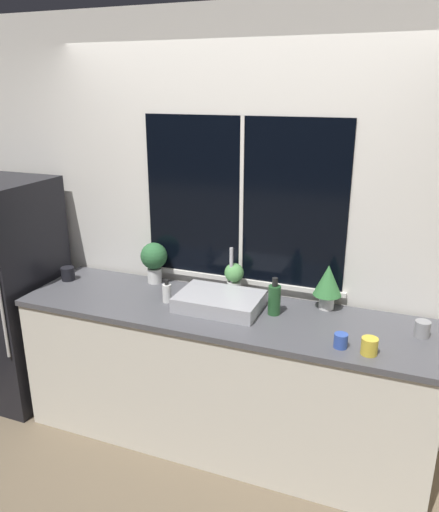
{
  "coord_description": "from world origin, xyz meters",
  "views": [
    {
      "loc": [
        1.0,
        -2.26,
        2.23
      ],
      "look_at": [
        -0.01,
        0.33,
        1.28
      ],
      "focal_mm": 35.0,
      "sensor_mm": 36.0,
      "label": 1
    }
  ],
  "objects_px": {
    "potted_plant_center": "(234,277)",
    "mug_grey": "(422,329)",
    "mug_blue": "(341,341)",
    "mug_black": "(68,274)",
    "bottle_tall": "(274,299)",
    "mug_yellow": "(369,346)",
    "sink": "(220,301)",
    "potted_plant_right": "(328,283)",
    "refrigerator": "(4,291)",
    "potted_plant_left": "(154,259)",
    "soap_bottle": "(167,293)"
  },
  "relations": [
    {
      "from": "sink",
      "to": "mug_blue",
      "type": "height_order",
      "value": "sink"
    },
    {
      "from": "bottle_tall",
      "to": "mug_black",
      "type": "bearing_deg",
      "value": 179.5
    },
    {
      "from": "mug_blue",
      "to": "potted_plant_left",
      "type": "bearing_deg",
      "value": 161.05
    },
    {
      "from": "potted_plant_left",
      "to": "bottle_tall",
      "type": "xyz_separation_m",
      "value": [
        0.91,
        -0.2,
        -0.08
      ]
    },
    {
      "from": "potted_plant_left",
      "to": "mug_blue",
      "type": "height_order",
      "value": "potted_plant_left"
    },
    {
      "from": "potted_plant_center",
      "to": "mug_blue",
      "type": "height_order",
      "value": "potted_plant_center"
    },
    {
      "from": "mug_black",
      "to": "potted_plant_left",
      "type": "bearing_deg",
      "value": 17.13
    },
    {
      "from": "refrigerator",
      "to": "bottle_tall",
      "type": "height_order",
      "value": "refrigerator"
    },
    {
      "from": "refrigerator",
      "to": "bottle_tall",
      "type": "bearing_deg",
      "value": 2.84
    },
    {
      "from": "soap_bottle",
      "to": "mug_blue",
      "type": "distance_m",
      "value": 1.13
    },
    {
      "from": "potted_plant_left",
      "to": "soap_bottle",
      "type": "bearing_deg",
      "value": -49.14
    },
    {
      "from": "soap_bottle",
      "to": "mug_blue",
      "type": "height_order",
      "value": "soap_bottle"
    },
    {
      "from": "potted_plant_center",
      "to": "potted_plant_right",
      "type": "xyz_separation_m",
      "value": [
        0.6,
        0.0,
        0.05
      ]
    },
    {
      "from": "bottle_tall",
      "to": "mug_blue",
      "type": "height_order",
      "value": "bottle_tall"
    },
    {
      "from": "potted_plant_right",
      "to": "mug_grey",
      "type": "relative_size",
      "value": 3.14
    },
    {
      "from": "potted_plant_right",
      "to": "mug_yellow",
      "type": "relative_size",
      "value": 3.13
    },
    {
      "from": "mug_black",
      "to": "sink",
      "type": "bearing_deg",
      "value": -2.41
    },
    {
      "from": "potted_plant_center",
      "to": "bottle_tall",
      "type": "height_order",
      "value": "bottle_tall"
    },
    {
      "from": "mug_grey",
      "to": "potted_plant_right",
      "type": "bearing_deg",
      "value": 162.24
    },
    {
      "from": "potted_plant_right",
      "to": "potted_plant_left",
      "type": "bearing_deg",
      "value": 180.0
    },
    {
      "from": "potted_plant_center",
      "to": "potted_plant_right",
      "type": "relative_size",
      "value": 0.76
    },
    {
      "from": "potted_plant_left",
      "to": "soap_bottle",
      "type": "height_order",
      "value": "potted_plant_left"
    },
    {
      "from": "mug_blue",
      "to": "mug_black",
      "type": "bearing_deg",
      "value": 171.8
    },
    {
      "from": "sink",
      "to": "soap_bottle",
      "type": "distance_m",
      "value": 0.35
    },
    {
      "from": "potted_plant_center",
      "to": "mug_grey",
      "type": "bearing_deg",
      "value": -8.69
    },
    {
      "from": "sink",
      "to": "mug_blue",
      "type": "relative_size",
      "value": 6.6
    },
    {
      "from": "bottle_tall",
      "to": "mug_grey",
      "type": "bearing_deg",
      "value": 1.32
    },
    {
      "from": "potted_plant_right",
      "to": "sink",
      "type": "bearing_deg",
      "value": -159.34
    },
    {
      "from": "mug_yellow",
      "to": "mug_blue",
      "type": "bearing_deg",
      "value": 172.88
    },
    {
      "from": "bottle_tall",
      "to": "potted_plant_right",
      "type": "bearing_deg",
      "value": 35.02
    },
    {
      "from": "mug_blue",
      "to": "mug_yellow",
      "type": "bearing_deg",
      "value": -7.12
    },
    {
      "from": "sink",
      "to": "potted_plant_center",
      "type": "xyz_separation_m",
      "value": [
        0.01,
        0.23,
        0.08
      ]
    },
    {
      "from": "potted_plant_right",
      "to": "soap_bottle",
      "type": "height_order",
      "value": "potted_plant_right"
    },
    {
      "from": "sink",
      "to": "mug_black",
      "type": "relative_size",
      "value": 5.45
    },
    {
      "from": "potted_plant_left",
      "to": "mug_yellow",
      "type": "distance_m",
      "value": 1.57
    },
    {
      "from": "potted_plant_center",
      "to": "mug_black",
      "type": "distance_m",
      "value": 1.2
    },
    {
      "from": "sink",
      "to": "mug_blue",
      "type": "distance_m",
      "value": 0.8
    },
    {
      "from": "refrigerator",
      "to": "mug_black",
      "type": "bearing_deg",
      "value": 12.77
    },
    {
      "from": "mug_blue",
      "to": "mug_black",
      "type": "relative_size",
      "value": 0.83
    },
    {
      "from": "potted_plant_right",
      "to": "mug_yellow",
      "type": "height_order",
      "value": "potted_plant_right"
    },
    {
      "from": "potted_plant_left",
      "to": "potted_plant_center",
      "type": "distance_m",
      "value": 0.59
    },
    {
      "from": "mug_black",
      "to": "refrigerator",
      "type": "bearing_deg",
      "value": -167.23
    },
    {
      "from": "soap_bottle",
      "to": "bottle_tall",
      "type": "xyz_separation_m",
      "value": [
        0.68,
        0.07,
        0.03
      ]
    },
    {
      "from": "bottle_tall",
      "to": "mug_yellow",
      "type": "xyz_separation_m",
      "value": [
        0.58,
        -0.28,
        -0.05
      ]
    },
    {
      "from": "refrigerator",
      "to": "mug_blue",
      "type": "distance_m",
      "value": 2.44
    },
    {
      "from": "sink",
      "to": "mug_blue",
      "type": "bearing_deg",
      "value": -16.67
    },
    {
      "from": "potted_plant_center",
      "to": "mug_blue",
      "type": "bearing_deg",
      "value": -31.32
    },
    {
      "from": "refrigerator",
      "to": "potted_plant_left",
      "type": "distance_m",
      "value": 1.17
    },
    {
      "from": "potted_plant_left",
      "to": "potted_plant_right",
      "type": "height_order",
      "value": "potted_plant_left"
    },
    {
      "from": "mug_yellow",
      "to": "mug_blue",
      "type": "distance_m",
      "value": 0.15
    }
  ]
}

